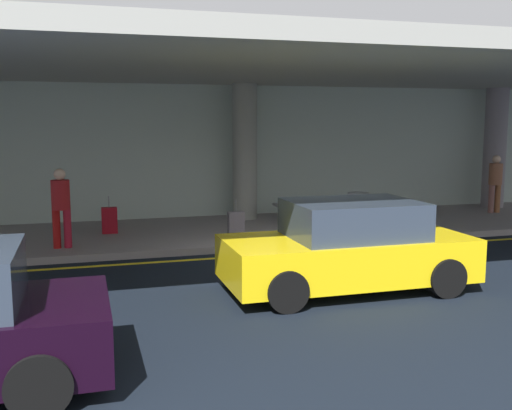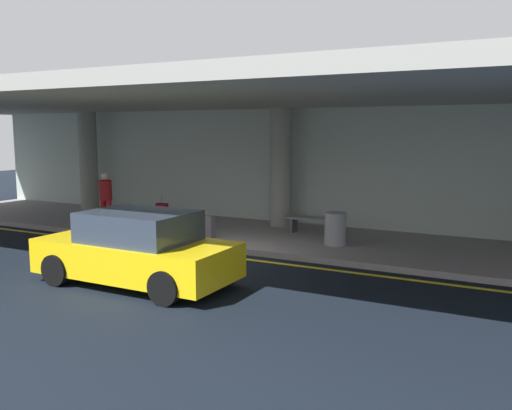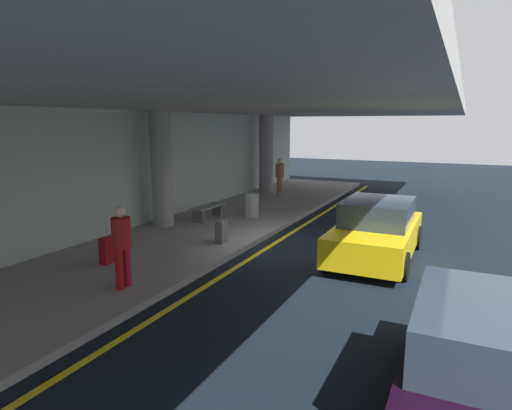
{
  "view_description": "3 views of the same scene",
  "coord_description": "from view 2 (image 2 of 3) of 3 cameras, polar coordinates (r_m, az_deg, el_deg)",
  "views": [
    {
      "loc": [
        -4.28,
        -11.19,
        2.81
      ],
      "look_at": [
        -0.24,
        2.58,
        0.79
      ],
      "focal_mm": 41.96,
      "sensor_mm": 36.0,
      "label": 1
    },
    {
      "loc": [
        7.01,
        -10.59,
        3.1
      ],
      "look_at": [
        0.5,
        1.85,
        1.15
      ],
      "focal_mm": 37.77,
      "sensor_mm": 36.0,
      "label": 2
    },
    {
      "loc": [
        -11.02,
        -4.14,
        3.4
      ],
      "look_at": [
        1.76,
        2.0,
        0.73
      ],
      "focal_mm": 30.42,
      "sensor_mm": 36.0,
      "label": 3
    }
  ],
  "objects": [
    {
      "name": "ground_plane",
      "position": [
        13.07,
        -5.76,
        -5.87
      ],
      "size": [
        60.0,
        60.0,
        0.0
      ],
      "primitive_type": "plane",
      "color": "black"
    },
    {
      "name": "sidewalk",
      "position": [
        15.67,
        0.48,
        -3.24
      ],
      "size": [
        26.0,
        4.2,
        0.15
      ],
      "primitive_type": "cube",
      "color": "gray",
      "rests_on": "ground"
    },
    {
      "name": "lane_stripe_yellow",
      "position": [
        13.56,
        -4.37,
        -5.33
      ],
      "size": [
        26.0,
        0.14,
        0.01
      ],
      "primitive_type": "cube",
      "color": "yellow",
      "rests_on": "ground"
    },
    {
      "name": "support_column_far_left",
      "position": [
        21.3,
        -17.33,
        4.5
      ],
      "size": [
        0.67,
        0.67,
        3.65
      ],
      "primitive_type": "cylinder",
      "color": "gray",
      "rests_on": "sidewalk"
    },
    {
      "name": "support_column_left_mid",
      "position": [
        16.65,
        2.65,
        4.0
      ],
      "size": [
        0.67,
        0.67,
        3.65
      ],
      "primitive_type": "cylinder",
      "color": "gray",
      "rests_on": "sidewalk"
    },
    {
      "name": "ceiling_overhang",
      "position": [
        14.96,
        -0.4,
        11.14
      ],
      "size": [
        28.0,
        13.2,
        0.3
      ],
      "primitive_type": "cube",
      "color": "#999A93",
      "rests_on": "support_column_far_left"
    },
    {
      "name": "terminal_back_wall",
      "position": [
        17.46,
        3.86,
        3.92
      ],
      "size": [
        26.0,
        0.3,
        3.8
      ],
      "primitive_type": "cube",
      "color": "#ABBCB0",
      "rests_on": "ground"
    },
    {
      "name": "car_yellow_taxi",
      "position": [
        11.17,
        -12.48,
        -4.63
      ],
      "size": [
        4.1,
        1.92,
        1.5
      ],
      "rotation": [
        0.0,
        0.0,
        3.15
      ],
      "color": "yellow",
      "rests_on": "ground"
    },
    {
      "name": "person_waiting_for_ride",
      "position": [
        17.2,
        -15.64,
        0.96
      ],
      "size": [
        0.38,
        0.38,
        1.68
      ],
      "rotation": [
        0.0,
        0.0,
        6.27
      ],
      "color": "#9D1010",
      "rests_on": "sidewalk"
    },
    {
      "name": "suitcase_upright_primary",
      "position": [
        17.7,
        -9.93,
        -0.81
      ],
      "size": [
        0.36,
        0.22,
        0.9
      ],
      "rotation": [
        0.0,
        0.0,
        -0.48
      ],
      "color": "maroon",
      "rests_on": "sidewalk"
    },
    {
      "name": "suitcase_upright_secondary",
      "position": [
        14.93,
        -5.15,
        -2.33
      ],
      "size": [
        0.36,
        0.22,
        0.9
      ],
      "rotation": [
        0.0,
        0.0,
        -0.32
      ],
      "color": "#5F5860",
      "rests_on": "sidewalk"
    },
    {
      "name": "bench_metal",
      "position": [
        15.54,
        6.08,
        -1.79
      ],
      "size": [
        1.6,
        0.5,
        0.48
      ],
      "color": "slate",
      "rests_on": "sidewalk"
    },
    {
      "name": "trash_bin_steel",
      "position": [
        14.13,
        8.4,
        -2.49
      ],
      "size": [
        0.56,
        0.56,
        0.85
      ],
      "primitive_type": "cylinder",
      "color": "gray",
      "rests_on": "sidewalk"
    }
  ]
}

